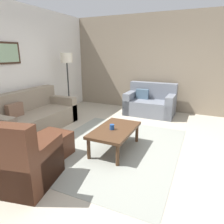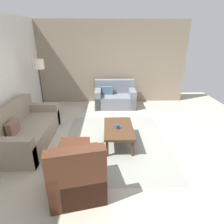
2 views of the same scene
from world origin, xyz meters
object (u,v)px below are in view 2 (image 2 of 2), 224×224
Objects in this scene: couch_main at (24,131)px; armchair_leather at (77,178)px; ottoman at (74,153)px; cup at (117,127)px; coffee_table at (119,129)px; couch_loveseat at (115,97)px; lamp_standing at (39,70)px.

armchair_leather is (-1.58, -1.43, 0.01)m from couch_main.
couch_main is at bearing 58.66° from ottoman.
couch_main reaches higher than ottoman.
armchair_leather is at bearing 154.09° from cup.
coffee_table is (0.67, -0.89, 0.16)m from ottoman.
coffee_table is (-0.10, -2.15, 0.06)m from couch_main.
ottoman is 1.12m from coffee_table.
ottoman is 0.51× the size of coffee_table.
cup is at bearing -54.85° from ottoman.
couch_loveseat is at bearing -42.10° from couch_main.
couch_main reaches higher than cup.
cup is (-0.06, 0.03, 0.10)m from coffee_table.
coffee_table reaches higher than ottoman.
lamp_standing reaches higher than ottoman.
cup is at bearing -25.91° from armchair_leather.
ottoman is at bearing -150.89° from lamp_standing.
cup reaches higher than coffee_table.
couch_main reaches higher than coffee_table.
couch_loveseat reaches higher than coffee_table.
ottoman is (-0.77, -1.26, -0.10)m from couch_main.
coffee_table is at bearing -53.17° from ottoman.
ottoman is at bearing -121.34° from couch_main.
coffee_table is at bearing -92.71° from couch_main.
ottoman is at bearing 126.83° from coffee_table.
couch_loveseat reaches higher than cup.
couch_main is 1.52× the size of couch_loveseat.
couch_loveseat is 2.51m from coffee_table.
lamp_standing is at bearing 29.11° from ottoman.
couch_main is 3.66× the size of ottoman.
couch_main and couch_loveseat have the same top height.
armchair_leather is (-3.98, 0.74, 0.01)m from couch_loveseat.
cup is (1.41, -0.69, 0.15)m from armchair_leather.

